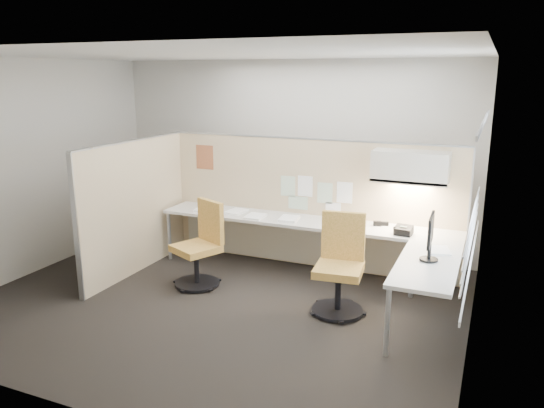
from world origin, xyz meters
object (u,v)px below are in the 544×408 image
at_px(chair_right, 340,268).
at_px(desk, 325,235).
at_px(monitor, 431,235).
at_px(chair_left, 201,247).
at_px(phone, 403,230).

bearing_deg(chair_right, desk, 112.23).
bearing_deg(monitor, chair_right, 86.94).
distance_m(desk, chair_left, 1.57).
bearing_deg(desk, monitor, -30.36).
distance_m(chair_left, monitor, 2.80).
distance_m(monitor, phone, 0.93).
bearing_deg(phone, desk, -173.67).
bearing_deg(chair_left, monitor, 23.42).
bearing_deg(monitor, desk, 57.40).
xyz_separation_m(monitor, phone, (-0.40, 0.81, -0.22)).
distance_m(chair_right, phone, 1.00).
distance_m(desk, chair_right, 0.90).
xyz_separation_m(chair_right, phone, (0.54, 0.80, 0.27)).
bearing_deg(chair_left, phone, 42.48).
bearing_deg(desk, chair_left, -151.82).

